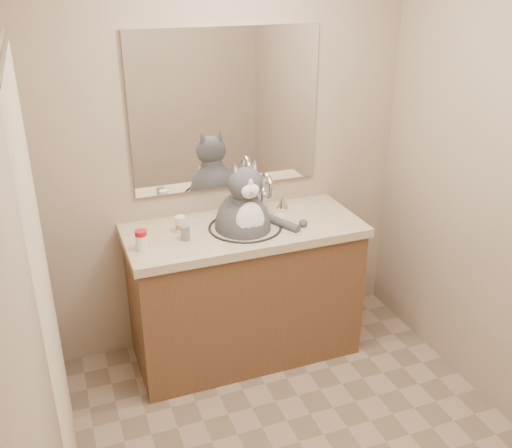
{
  "coord_description": "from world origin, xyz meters",
  "views": [
    {
      "loc": [
        -0.97,
        -1.79,
        2.18
      ],
      "look_at": [
        -0.05,
        0.65,
        1.0
      ],
      "focal_mm": 40.0,
      "sensor_mm": 36.0,
      "label": 1
    }
  ],
  "objects": [
    {
      "name": "mirror",
      "position": [
        0.0,
        1.24,
        1.45
      ],
      "size": [
        1.1,
        0.02,
        0.9
      ],
      "primitive_type": "cube",
      "color": "white",
      "rests_on": "room"
    },
    {
      "name": "pill_bottle_redcap",
      "position": [
        -0.59,
        0.87,
        0.91
      ],
      "size": [
        0.06,
        0.06,
        0.11
      ],
      "rotation": [
        0.0,
        0.0,
        0.0
      ],
      "color": "white",
      "rests_on": "vanity"
    },
    {
      "name": "shower_curtain",
      "position": [
        -1.05,
        0.1,
        1.03
      ],
      "size": [
        0.02,
        1.3,
        1.93
      ],
      "color": "beige",
      "rests_on": "ground"
    },
    {
      "name": "pill_bottle_orange",
      "position": [
        -0.35,
        1.01,
        0.9
      ],
      "size": [
        0.07,
        0.07,
        0.09
      ],
      "rotation": [
        0.0,
        0.0,
        0.26
      ],
      "color": "white",
      "rests_on": "vanity"
    },
    {
      "name": "cat",
      "position": [
        -0.01,
        0.93,
        0.89
      ],
      "size": [
        0.44,
        0.35,
        0.62
      ],
      "rotation": [
        0.0,
        0.0,
        0.01
      ],
      "color": "#4B4C51",
      "rests_on": "vanity"
    },
    {
      "name": "grey_canister",
      "position": [
        -0.35,
        0.91,
        0.89
      ],
      "size": [
        0.05,
        0.05,
        0.08
      ],
      "rotation": [
        0.0,
        0.0,
        0.05
      ],
      "color": "slate",
      "rests_on": "vanity"
    },
    {
      "name": "room",
      "position": [
        0.0,
        0.0,
        1.2
      ],
      "size": [
        2.22,
        2.52,
        2.42
      ],
      "color": "gray",
      "rests_on": "ground"
    },
    {
      "name": "vanity",
      "position": [
        0.0,
        0.96,
        0.44
      ],
      "size": [
        1.34,
        0.59,
        1.12
      ],
      "color": "brown",
      "rests_on": "ground"
    }
  ]
}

